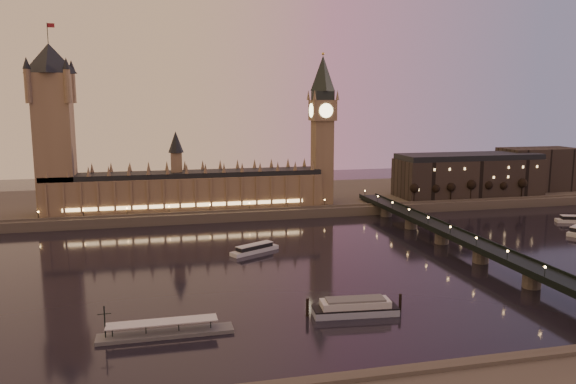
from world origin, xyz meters
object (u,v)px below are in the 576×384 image
object	(u,v)px
cruise_boat_a	(255,249)
moored_barge	(355,307)
pontoon_pier	(165,332)
cruise_boat_b	(576,219)

from	to	relation	value
cruise_boat_a	moored_barge	bearing A→B (deg)	-106.14
pontoon_pier	cruise_boat_b	bearing A→B (deg)	24.45
moored_barge	cruise_boat_b	bearing A→B (deg)	36.33
cruise_boat_a	cruise_boat_b	size ratio (longest dim) A/B	1.06
cruise_boat_b	pontoon_pier	size ratio (longest dim) A/B	0.57
moored_barge	cruise_boat_a	bearing A→B (deg)	107.99
cruise_boat_b	moored_barge	distance (m)	225.69
cruise_boat_a	pontoon_pier	distance (m)	106.81
cruise_boat_b	moored_barge	world-z (taller)	moored_barge
cruise_boat_b	moored_barge	bearing A→B (deg)	-129.82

